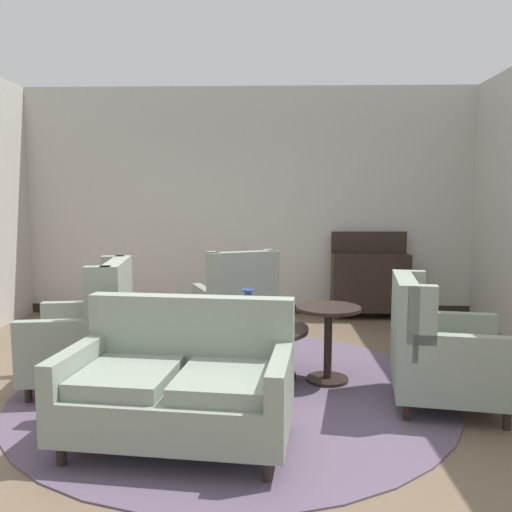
% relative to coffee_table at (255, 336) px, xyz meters
% --- Properties ---
extents(ground, '(9.16, 9.16, 0.00)m').
position_rel_coffee_table_xyz_m(ground, '(-0.17, -0.49, -0.41)').
color(ground, brown).
extents(wall_back, '(6.32, 0.08, 3.09)m').
position_rel_coffee_table_xyz_m(wall_back, '(-0.17, 2.78, 1.14)').
color(wall_back, '#BCB7AD').
rests_on(wall_back, ground).
extents(baseboard_back, '(6.16, 0.03, 0.12)m').
position_rel_coffee_table_xyz_m(baseboard_back, '(-0.17, 2.73, -0.35)').
color(baseboard_back, black).
rests_on(baseboard_back, ground).
extents(area_rug, '(3.58, 3.58, 0.01)m').
position_rel_coffee_table_xyz_m(area_rug, '(-0.17, -0.19, -0.40)').
color(area_rug, '#5B4C60').
rests_on(area_rug, ground).
extents(coffee_table, '(0.93, 0.93, 0.49)m').
position_rel_coffee_table_xyz_m(coffee_table, '(0.00, 0.00, 0.00)').
color(coffee_table, black).
rests_on(coffee_table, ground).
extents(porcelain_vase, '(0.14, 0.14, 0.33)m').
position_rel_coffee_table_xyz_m(porcelain_vase, '(-0.06, 0.03, 0.22)').
color(porcelain_vase, '#384C93').
rests_on(porcelain_vase, coffee_table).
extents(settee, '(1.52, 0.99, 0.92)m').
position_rel_coffee_table_xyz_m(settee, '(-0.45, -1.16, -0.01)').
color(settee, gray).
rests_on(settee, ground).
extents(armchair_foreground_right, '(1.03, 1.10, 1.03)m').
position_rel_coffee_table_xyz_m(armchair_foreground_right, '(-0.24, 1.33, 0.02)').
color(armchair_foreground_right, gray).
rests_on(armchair_foreground_right, ground).
extents(armchair_far_left, '(0.90, 0.93, 1.08)m').
position_rel_coffee_table_xyz_m(armchair_far_left, '(-1.39, -0.15, 0.05)').
color(armchair_far_left, gray).
rests_on(armchair_far_left, ground).
extents(armchair_near_sideboard, '(0.96, 0.97, 1.00)m').
position_rel_coffee_table_xyz_m(armchair_near_sideboard, '(1.43, -0.49, 0.02)').
color(armchair_near_sideboard, gray).
rests_on(armchair_near_sideboard, ground).
extents(side_table, '(0.56, 0.56, 0.67)m').
position_rel_coffee_table_xyz_m(side_table, '(0.63, 0.00, 0.00)').
color(side_table, black).
rests_on(side_table, ground).
extents(sideboard, '(1.01, 0.34, 1.15)m').
position_rel_coffee_table_xyz_m(sideboard, '(1.46, 2.49, 0.10)').
color(sideboard, black).
rests_on(sideboard, ground).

